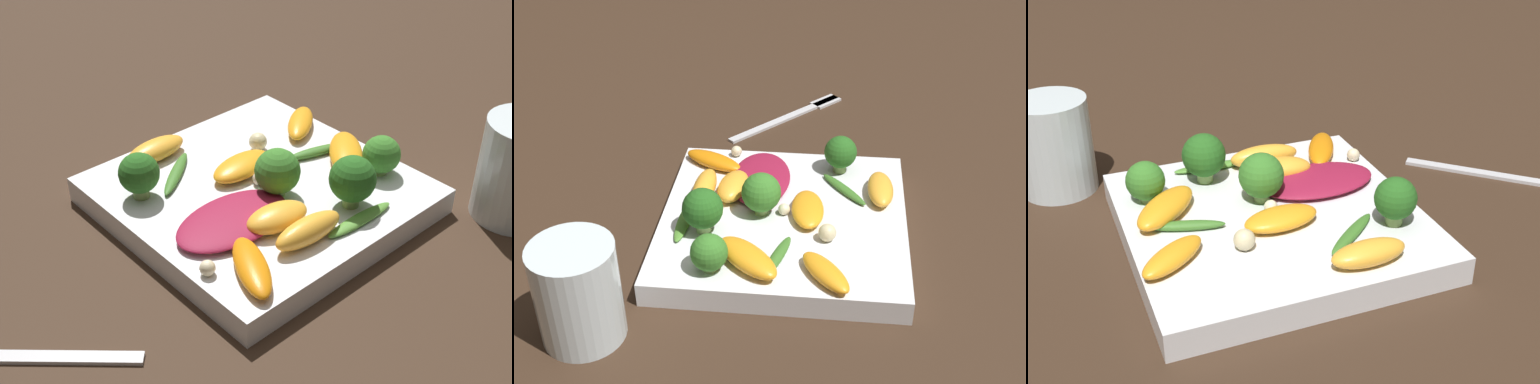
# 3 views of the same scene
# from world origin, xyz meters

# --- Properties ---
(ground_plane) EXTENTS (2.40, 2.40, 0.00)m
(ground_plane) POSITION_xyz_m (0.00, 0.00, 0.00)
(ground_plane) COLOR #382619
(plate) EXTENTS (0.25, 0.25, 0.02)m
(plate) POSITION_xyz_m (0.00, 0.00, 0.01)
(plate) COLOR white
(plate) RESTS_ON ground_plane
(radicchio_leaf_0) EXTENTS (0.11, 0.07, 0.01)m
(radicchio_leaf_0) POSITION_xyz_m (0.06, 0.03, 0.03)
(radicchio_leaf_0) COLOR maroon
(radicchio_leaf_0) RESTS_ON plate
(orange_segment_0) EXTENTS (0.08, 0.08, 0.02)m
(orange_segment_0) POSITION_xyz_m (-0.09, 0.03, 0.03)
(orange_segment_0) COLOR orange
(orange_segment_0) RESTS_ON plate
(orange_segment_1) EXTENTS (0.07, 0.03, 0.02)m
(orange_segment_1) POSITION_xyz_m (0.03, 0.09, 0.04)
(orange_segment_1) COLOR #FCAD33
(orange_segment_1) RESTS_ON plate
(orange_segment_2) EXTENTS (0.06, 0.03, 0.02)m
(orange_segment_2) POSITION_xyz_m (0.04, -0.10, 0.03)
(orange_segment_2) COLOR #FCAD33
(orange_segment_2) RESTS_ON plate
(orange_segment_3) EXTENTS (0.06, 0.08, 0.01)m
(orange_segment_3) POSITION_xyz_m (0.09, 0.09, 0.03)
(orange_segment_3) COLOR orange
(orange_segment_3) RESTS_ON plate
(orange_segment_4) EXTENTS (0.07, 0.04, 0.02)m
(orange_segment_4) POSITION_xyz_m (-0.00, -0.02, 0.03)
(orange_segment_4) COLOR orange
(orange_segment_4) RESTS_ON plate
(orange_segment_5) EXTENTS (0.07, 0.06, 0.02)m
(orange_segment_5) POSITION_xyz_m (-0.10, -0.05, 0.03)
(orange_segment_5) COLOR orange
(orange_segment_5) RESTS_ON plate
(orange_segment_6) EXTENTS (0.06, 0.04, 0.02)m
(orange_segment_6) POSITION_xyz_m (0.03, 0.06, 0.04)
(orange_segment_6) COLOR #FCAD33
(orange_segment_6) RESTS_ON plate
(broccoli_floret_0) EXTENTS (0.04, 0.04, 0.04)m
(broccoli_floret_0) POSITION_xyz_m (-0.10, 0.06, 0.04)
(broccoli_floret_0) COLOR #7A9E51
(broccoli_floret_0) RESTS_ON plate
(broccoli_floret_1) EXTENTS (0.04, 0.04, 0.05)m
(broccoli_floret_1) POSITION_xyz_m (-0.04, 0.08, 0.05)
(broccoli_floret_1) COLOR #84AD5B
(broccoli_floret_1) RESTS_ON plate
(broccoli_floret_2) EXTENTS (0.04, 0.04, 0.04)m
(broccoli_floret_2) POSITION_xyz_m (0.09, -0.06, 0.05)
(broccoli_floret_2) COLOR #7A9E51
(broccoli_floret_2) RESTS_ON plate
(broccoli_floret_3) EXTENTS (0.04, 0.04, 0.05)m
(broccoli_floret_3) POSITION_xyz_m (-0.00, 0.02, 0.05)
(broccoli_floret_3) COLOR #7A9E51
(broccoli_floret_3) RESTS_ON plate
(arugula_sprig_0) EXTENTS (0.07, 0.03, 0.01)m
(arugula_sprig_0) POSITION_xyz_m (-0.08, 0.00, 0.03)
(arugula_sprig_0) COLOR #3D7528
(arugula_sprig_0) RESTS_ON plate
(arugula_sprig_1) EXTENTS (0.06, 0.05, 0.01)m
(arugula_sprig_1) POSITION_xyz_m (0.05, -0.06, 0.03)
(arugula_sprig_1) COLOR #3D7528
(arugula_sprig_1) RESTS_ON plate
(arugula_sprig_2) EXTENTS (0.07, 0.02, 0.01)m
(arugula_sprig_2) POSITION_xyz_m (-0.02, 0.10, 0.03)
(arugula_sprig_2) COLOR #518E33
(arugula_sprig_2) RESTS_ON plate
(macadamia_nut_0) EXTENTS (0.02, 0.02, 0.02)m
(macadamia_nut_0) POSITION_xyz_m (-0.04, -0.05, 0.03)
(macadamia_nut_0) COLOR beige
(macadamia_nut_0) RESTS_ON plate
(macadamia_nut_1) EXTENTS (0.01, 0.01, 0.01)m
(macadamia_nut_1) POSITION_xyz_m (-0.00, 0.00, 0.03)
(macadamia_nut_1) COLOR beige
(macadamia_nut_1) RESTS_ON plate
(macadamia_nut_2) EXTENTS (0.01, 0.01, 0.01)m
(macadamia_nut_2) POSITION_xyz_m (0.11, 0.07, 0.03)
(macadamia_nut_2) COLOR beige
(macadamia_nut_2) RESTS_ON plate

